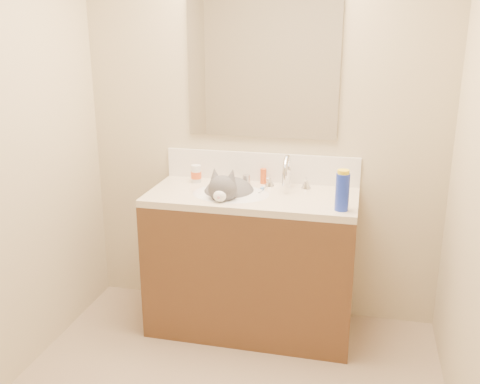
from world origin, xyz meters
The scene contains 16 objects.
room_shell centered at (0.00, 0.00, 1.49)m, with size 2.24×2.54×2.52m.
vanity_cabinet centered at (0.00, 0.97, 0.41)m, with size 1.20×0.55×0.82m, color #53331C.
counter_slab centered at (0.00, 0.97, 0.84)m, with size 1.20×0.55×0.04m, color beige.
basin centered at (-0.12, 0.94, 0.79)m, with size 0.45×0.36×0.14m, color white.
faucet centered at (0.18, 1.11, 0.95)m, with size 0.28×0.20×0.21m.
cat centered at (-0.14, 0.97, 0.84)m, with size 0.36×0.44×0.33m.
backsplash centered at (0.00, 1.24, 0.95)m, with size 1.20×0.02×0.18m, color white.
mirror centered at (0.00, 1.24, 1.54)m, with size 0.90×0.02×0.80m, color white.
pill_bottle centered at (-0.38, 1.13, 0.91)m, with size 0.06×0.06×0.11m, color white.
pill_label centered at (-0.38, 1.13, 0.91)m, with size 0.07×0.07×0.04m, color #E45A26.
silver_jar centered at (-0.08, 1.17, 0.89)m, with size 0.05×0.05×0.05m, color #B7B7BC.
amber_bottle centered at (0.02, 1.19, 0.91)m, with size 0.04×0.04×0.09m, color #DA5119.
toothbrush centered at (0.04, 1.05, 0.86)m, with size 0.01×0.14×0.01m, color white.
toothbrush_head centered at (0.04, 1.05, 0.87)m, with size 0.02×0.03×0.02m, color #6798DC.
spray_can centered at (0.51, 0.80, 0.96)m, with size 0.07×0.07×0.20m, color #1C34C5.
spray_cap centered at (0.51, 0.80, 1.06)m, with size 0.06×0.06×0.04m, color yellow.
Camera 1 is at (0.60, -1.89, 1.78)m, focal length 40.00 mm.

